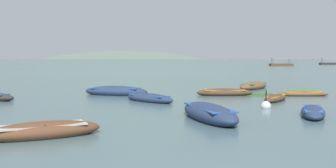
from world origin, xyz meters
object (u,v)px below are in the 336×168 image
rowboat_1 (303,94)px  rowboat_9 (313,112)px  rowboat_7 (44,131)px  ferry_2 (330,63)px  rowboat_2 (149,98)px  rowboat_4 (275,98)px  rowboat_6 (116,91)px  rowboat_10 (225,93)px  mooring_buoy (266,106)px  rowboat_0 (209,113)px  ferry_0 (281,64)px  rowboat_5 (254,86)px

rowboat_1 → rowboat_9: 8.56m
rowboat_7 → ferry_2: ferry_2 is taller
rowboat_2 → rowboat_9: rowboat_2 is taller
rowboat_4 → rowboat_6: (-8.69, 4.69, 0.09)m
rowboat_9 → ferry_2: (72.79, 111.73, 0.29)m
rowboat_4 → rowboat_6: size_ratio=0.68×
ferry_2 → rowboat_6: bearing=-128.4°
rowboat_2 → rowboat_10: 5.74m
rowboat_6 → rowboat_2: bearing=-66.5°
rowboat_6 → rowboat_10: bearing=-11.1°
rowboat_9 → mooring_buoy: mooring_buoy is taller
rowboat_7 → rowboat_1: bearing=35.9°
rowboat_2 → rowboat_7: (-4.18, -8.67, 0.01)m
rowboat_1 → ferry_2: size_ratio=0.44×
rowboat_0 → mooring_buoy: (3.54, 2.69, -0.13)m
rowboat_0 → ferry_0: 105.66m
rowboat_5 → ferry_2: ferry_2 is taller
rowboat_5 → ferry_2: bearing=54.6°
rowboat_4 → rowboat_7: (-11.16, -7.92, 0.05)m
rowboat_0 → rowboat_4: bearing=46.0°
rowboat_5 → rowboat_10: (-3.85, -4.63, -0.04)m
rowboat_1 → rowboat_2: rowboat_2 is taller
rowboat_6 → mooring_buoy: (6.86, -7.56, -0.12)m
ferry_0 → rowboat_2: bearing=-120.1°
rowboat_7 → rowboat_5: bearing=50.4°
rowboat_2 → mooring_buoy: size_ratio=3.49×
rowboat_2 → ferry_2: bearing=53.2°
ferry_2 → rowboat_1: bearing=-123.5°
rowboat_5 → rowboat_6: rowboat_6 is taller
rowboat_2 → rowboat_7: bearing=-115.7°
ferry_2 → mooring_buoy: ferry_2 is taller
rowboat_1 → rowboat_2: 9.99m
rowboat_2 → mooring_buoy: 6.29m
rowboat_2 → rowboat_7: rowboat_7 is taller
rowboat_0 → rowboat_5: 15.42m
rowboat_0 → ferry_2: (77.24, 111.87, 0.21)m
rowboat_5 → ferry_2: 120.63m
rowboat_0 → rowboat_1: bearing=43.3°
rowboat_2 → rowboat_0: bearing=-75.8°
rowboat_0 → rowboat_6: 10.78m
rowboat_7 → rowboat_9: rowboat_7 is taller
rowboat_0 → mooring_buoy: mooring_buoy is taller
rowboat_1 → ferry_2: (68.97, 104.07, 0.32)m
rowboat_9 → rowboat_0: bearing=-178.1°
rowboat_5 → mooring_buoy: (-3.83, -10.85, -0.11)m
ferry_0 → rowboat_10: bearing=-118.3°
rowboat_10 → rowboat_0: bearing=-111.5°
ferry_0 → rowboat_5: bearing=-117.5°
rowboat_4 → rowboat_5: size_ratio=0.72×
rowboat_9 → rowboat_7: bearing=-166.2°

